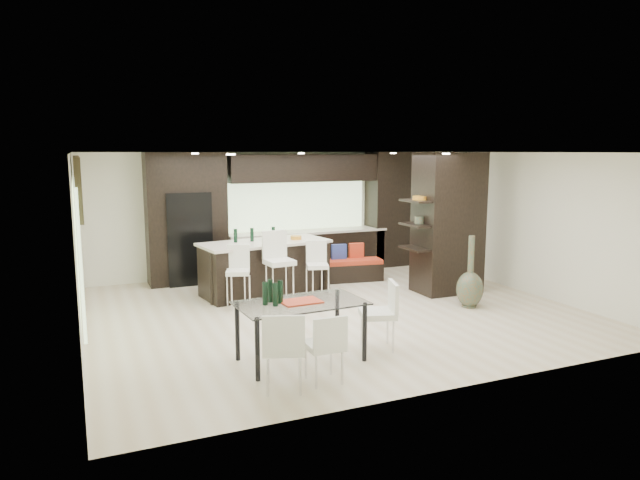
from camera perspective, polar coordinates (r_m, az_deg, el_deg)
name	(u,v)px	position (r m, az deg, el deg)	size (l,w,h in m)	color
ground	(334,311)	(9.89, 1.38, -7.10)	(8.00, 8.00, 0.00)	beige
back_wall	(269,213)	(12.84, -5.10, 2.73)	(8.00, 0.02, 2.70)	white
left_wall	(77,249)	(8.75, -23.16, -0.87)	(0.02, 7.00, 2.70)	white
right_wall	(520,222)	(11.83, 19.34, 1.73)	(0.02, 7.00, 2.70)	white
ceiling	(334,152)	(9.50, 1.44, 8.75)	(8.00, 7.00, 0.02)	white
window_left	(80,247)	(8.95, -22.91, -0.65)	(0.04, 3.20, 1.90)	#B2D199
window_back	(295,203)	(12.98, -2.53, 3.71)	(3.40, 0.04, 1.20)	#B2D199
stone_accent	(78,185)	(8.86, -23.07, 5.11)	(0.08, 3.00, 0.80)	brown
ceiling_spots	(328,154)	(9.73, 0.82, 8.64)	(4.00, 3.00, 0.02)	white
back_cabinetry	(295,213)	(12.70, -2.49, 2.69)	(6.80, 0.68, 2.70)	black
refrigerator	(188,238)	(12.07, -13.11, 0.22)	(0.90, 0.68, 1.90)	black
partition_column	(448,223)	(11.25, 12.68, 1.67)	(1.20, 0.80, 2.70)	black
kitchen_island	(265,267)	(11.02, -5.53, -2.74)	(2.44, 1.05, 1.02)	black
stool_left	(238,283)	(10.06, -8.18, -4.30)	(0.39, 0.39, 0.89)	white
stool_mid	(280,275)	(10.21, -4.06, -3.53)	(0.47, 0.47, 1.06)	white
stool_right	(317,276)	(10.53, -0.27, -3.65)	(0.38, 0.38, 0.87)	white
bench	(354,270)	(12.11, 3.40, -3.01)	(1.19, 0.46, 0.46)	black
floor_vase	(470,272)	(10.31, 14.81, -3.08)	(0.47, 0.47, 1.28)	#444A35
dining_table	(301,332)	(7.53, -1.92, -9.14)	(1.64, 0.92, 0.79)	white
chair_near	(324,350)	(6.88, 0.39, -10.96)	(0.42, 0.42, 0.78)	white
chair_far	(284,353)	(6.66, -3.64, -11.22)	(0.47, 0.47, 0.87)	white
chair_end	(377,318)	(7.98, 5.77, -7.81)	(0.47, 0.47, 0.87)	white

